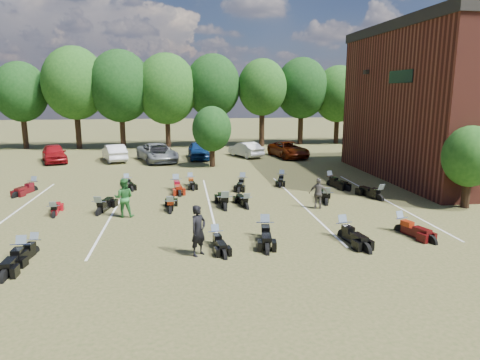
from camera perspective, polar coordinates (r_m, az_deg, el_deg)
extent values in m
plane|color=brown|center=(20.70, 4.88, -5.40)|extent=(160.00, 160.00, 0.00)
imported|color=maroon|center=(40.76, -23.54, 3.28)|extent=(3.30, 4.97, 1.57)
imported|color=silver|center=(39.69, -16.40, 3.52)|extent=(2.87, 4.81, 1.50)
imported|color=gray|center=(38.50, -10.96, 3.61)|extent=(4.30, 6.22, 1.58)
imported|color=black|center=(38.83, -10.62, 3.57)|extent=(2.30, 5.01, 1.42)
imported|color=navy|center=(39.50, -5.53, 3.95)|extent=(2.02, 4.63, 1.55)
imported|color=silver|center=(40.58, 0.76, 4.10)|extent=(3.09, 4.49, 1.40)
imported|color=#541604|center=(40.45, 6.49, 4.06)|extent=(3.42, 5.67, 1.47)
imported|color=#37363B|center=(43.02, 16.29, 4.17)|extent=(2.18, 5.34, 1.55)
imported|color=black|center=(16.18, -5.58, -6.72)|extent=(0.83, 0.83, 1.95)
imported|color=#296F2F|center=(21.74, -15.22, -2.29)|extent=(0.98, 0.79, 1.94)
imported|color=#554F49|center=(22.86, 10.43, -1.76)|extent=(1.05, 0.72, 1.65)
cube|color=black|center=(34.20, 16.47, 13.64)|extent=(0.30, 0.40, 0.30)
cube|color=black|center=(29.73, 20.61, 12.77)|extent=(0.06, 3.00, 0.80)
cylinder|color=black|center=(51.25, -26.72, 5.96)|extent=(0.58, 0.58, 4.08)
ellipsoid|color=#1E4C19|center=(51.09, -27.16, 10.75)|extent=(6.00, 6.00, 6.90)
cylinder|color=black|center=(49.85, -21.25, 6.29)|extent=(0.58, 0.58, 4.08)
ellipsoid|color=#1E4C19|center=(49.69, -21.62, 11.21)|extent=(6.00, 6.00, 6.90)
cylinder|color=black|center=(48.92, -15.52, 6.56)|extent=(0.57, 0.58, 4.08)
ellipsoid|color=#1E4C19|center=(48.76, -15.80, 11.59)|extent=(6.00, 6.00, 6.90)
cylinder|color=black|center=(48.50, -9.62, 6.78)|extent=(0.57, 0.58, 4.08)
ellipsoid|color=#1E4C19|center=(48.33, -9.80, 11.86)|extent=(6.00, 6.00, 6.90)
cylinder|color=black|center=(48.59, -3.68, 6.93)|extent=(0.58, 0.58, 4.08)
ellipsoid|color=#1E4C19|center=(48.42, -3.74, 12.00)|extent=(6.00, 6.00, 6.90)
cylinder|color=black|center=(49.19, 2.19, 7.00)|extent=(0.57, 0.58, 4.08)
ellipsoid|color=#1E4C19|center=(49.02, 2.23, 12.01)|extent=(6.00, 6.00, 6.90)
cylinder|color=black|center=(50.28, 7.85, 7.01)|extent=(0.57, 0.58, 4.08)
ellipsoid|color=#1E4C19|center=(50.12, 7.99, 11.90)|extent=(6.00, 6.00, 6.90)
cylinder|color=black|center=(51.83, 13.23, 6.95)|extent=(0.57, 0.58, 4.08)
ellipsoid|color=#1E4C19|center=(51.68, 13.45, 11.69)|extent=(6.00, 6.00, 6.90)
cylinder|color=black|center=(53.81, 18.25, 6.83)|extent=(0.58, 0.58, 4.08)
ellipsoid|color=#1E4C19|center=(53.66, 18.55, 11.40)|extent=(6.00, 6.00, 6.90)
cylinder|color=black|center=(56.16, 22.88, 6.69)|extent=(0.58, 0.58, 4.08)
ellipsoid|color=#1E4C19|center=(56.01, 23.23, 11.06)|extent=(6.00, 6.00, 6.90)
cylinder|color=black|center=(25.70, 27.92, -1.39)|extent=(0.24, 0.24, 1.71)
sphere|color=#1E4C19|center=(25.38, 28.33, 2.80)|extent=(2.80, 2.80, 2.80)
cylinder|color=black|center=(35.26, -3.73, 3.33)|extent=(0.24, 0.24, 1.90)
sphere|color=#1E4C19|center=(35.01, -3.78, 6.81)|extent=(3.20, 3.20, 3.20)
cube|color=silver|center=(24.68, -27.93, -3.92)|extent=(0.10, 14.00, 0.01)
cube|color=silver|center=(23.40, -16.35, -3.81)|extent=(0.10, 14.00, 0.01)
cube|color=silver|center=(23.16, -4.02, -3.51)|extent=(0.10, 14.00, 0.01)
cube|color=silver|center=(23.97, 8.01, -3.07)|extent=(0.10, 14.00, 0.01)
cube|color=silver|center=(25.76, 18.80, -2.56)|extent=(0.10, 14.00, 0.01)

